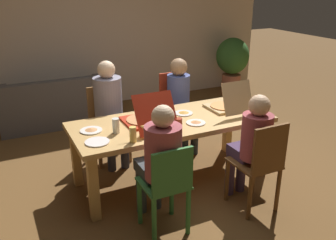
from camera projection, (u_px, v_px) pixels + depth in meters
ground_plane at (172, 179)px, 4.25m from camera, size 20.00×20.00×0.00m
back_wall at (92, 23)px, 6.28m from camera, size 6.69×0.12×2.86m
dining_table at (172, 128)px, 4.02m from camera, size 2.17×0.89×0.72m
chair_0 at (108, 121)px, 4.59m from camera, size 0.44×0.40×0.92m
person_0 at (110, 105)px, 4.39m from camera, size 0.34×0.50×1.26m
chair_1 at (167, 187)px, 3.18m from camera, size 0.39×0.39×0.87m
person_1 at (160, 157)px, 3.21m from camera, size 0.32×0.55×1.20m
chair_2 at (260, 164)px, 3.50m from camera, size 0.40×0.43×0.94m
person_2 at (252, 141)px, 3.56m from camera, size 0.29×0.47×1.17m
chair_3 at (175, 108)px, 4.98m from camera, size 0.39×0.41×0.98m
person_3 at (181, 97)px, 4.78m from camera, size 0.30×0.52×1.20m
pizza_box_0 at (146, 119)px, 3.86m from camera, size 0.42×0.64×0.38m
pizza_box_1 at (226, 106)px, 4.27m from camera, size 0.37×0.49×0.38m
plate_0 at (196, 122)px, 3.89m from camera, size 0.21×0.21×0.03m
plate_1 at (184, 113)px, 4.17m from camera, size 0.21×0.21×0.03m
plate_2 at (91, 130)px, 3.70m from camera, size 0.22×0.22×0.03m
plate_3 at (97, 142)px, 3.44m from camera, size 0.23×0.23×0.01m
drinking_glass_0 at (143, 130)px, 3.56m from camera, size 0.08×0.08×0.12m
drinking_glass_1 at (133, 134)px, 3.43m from camera, size 0.07×0.07×0.15m
drinking_glass_2 at (116, 126)px, 3.63m from camera, size 0.07×0.07×0.15m
drinking_glass_3 at (179, 124)px, 3.69m from camera, size 0.07×0.07×0.13m
couch at (58, 105)px, 5.80m from camera, size 1.77×0.83×0.76m
potted_plant at (232, 60)px, 7.22m from camera, size 0.64×0.64×1.08m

